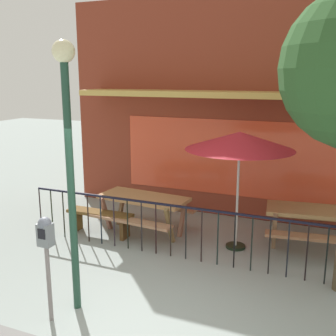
% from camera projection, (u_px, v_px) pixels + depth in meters
% --- Properties ---
extents(ground, '(40.00, 40.00, 0.00)m').
position_uv_depth(ground, '(148.00, 332.00, 5.07)').
color(ground, gray).
extents(pub_storefront, '(8.14, 1.42, 4.85)m').
position_uv_depth(pub_storefront, '(241.00, 109.00, 8.89)').
color(pub_storefront, '#481D1C').
rests_on(pub_storefront, ground).
extents(patio_fence_front, '(6.87, 0.04, 0.97)m').
position_uv_depth(patio_fence_front, '(202.00, 226.00, 6.84)').
color(patio_fence_front, black).
rests_on(patio_fence_front, ground).
extents(picnic_table_left, '(1.92, 1.52, 0.79)m').
position_uv_depth(picnic_table_left, '(144.00, 204.00, 8.14)').
color(picnic_table_left, '#A77547').
rests_on(picnic_table_left, ground).
extents(picnic_table_right, '(1.96, 1.58, 0.79)m').
position_uv_depth(picnic_table_right, '(317.00, 218.00, 7.35)').
color(picnic_table_right, '#A37A4A').
rests_on(picnic_table_right, ground).
extents(patio_umbrella, '(1.94, 1.94, 2.18)m').
position_uv_depth(patio_umbrella, '(240.00, 141.00, 7.11)').
color(patio_umbrella, black).
rests_on(patio_umbrella, ground).
extents(patio_bench, '(1.40, 0.32, 0.48)m').
position_uv_depth(patio_bench, '(100.00, 218.00, 8.12)').
color(patio_bench, brown).
rests_on(patio_bench, ground).
extents(parking_meter_far, '(0.18, 0.17, 1.43)m').
position_uv_depth(parking_meter_far, '(46.00, 242.00, 5.08)').
color(parking_meter_far, gray).
rests_on(parking_meter_far, ground).
extents(street_lamp, '(0.28, 0.28, 3.57)m').
position_uv_depth(street_lamp, '(68.00, 139.00, 5.09)').
color(street_lamp, '#204332').
rests_on(street_lamp, ground).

